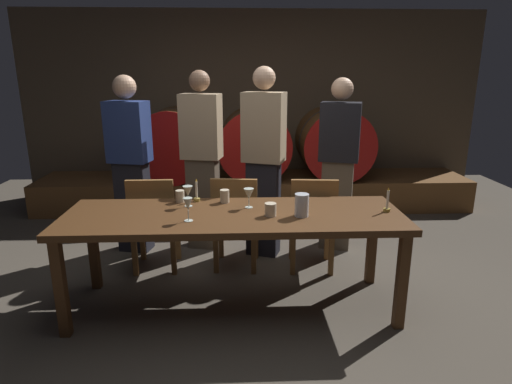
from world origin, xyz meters
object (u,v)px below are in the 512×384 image
(dining_table, at_px, (234,222))
(wine_glass_left, at_px, (188,192))
(cup_left, at_px, (180,196))
(wine_barrel_center, at_px, (254,143))
(chair_right, at_px, (312,219))
(candle_right, at_px, (387,205))
(cup_center, at_px, (225,196))
(guest_center_right, at_px, (264,162))
(chair_left, at_px, (154,220))
(guest_far_right, at_px, (338,164))
(wine_glass_center, at_px, (188,205))
(wine_barrel_left, at_px, (174,144))
(guest_center_left, at_px, (202,160))
(wine_glass_right, at_px, (249,194))
(wine_barrel_right, at_px, (333,143))
(chair_center, at_px, (236,218))
(pitcher, at_px, (302,205))
(cup_right, at_px, (270,210))
(guest_far_left, at_px, (130,164))

(dining_table, height_order, wine_glass_left, wine_glass_left)
(cup_left, bearing_deg, wine_barrel_center, 73.60)
(chair_right, distance_m, candle_right, 0.82)
(cup_center, bearing_deg, chair_right, 22.90)
(guest_center_right, bearing_deg, cup_center, 83.66)
(chair_left, xyz_separation_m, chair_right, (1.41, -0.05, 0.00))
(cup_left, bearing_deg, cup_center, -3.78)
(wine_barrel_center, bearing_deg, guest_far_right, -61.55)
(guest_center_right, xyz_separation_m, wine_glass_center, (-0.59, -1.16, -0.06))
(guest_far_right, xyz_separation_m, cup_center, (-1.10, -0.86, -0.07))
(wine_barrel_left, distance_m, cup_center, 2.42)
(guest_center_left, bearing_deg, chair_right, 160.36)
(wine_glass_right, bearing_deg, guest_far_right, 47.61)
(wine_barrel_left, height_order, candle_right, wine_barrel_left)
(wine_barrel_right, relative_size, wine_glass_right, 6.12)
(wine_barrel_right, relative_size, wine_glass_center, 5.51)
(wine_barrel_right, height_order, chair_center, wine_barrel_right)
(pitcher, bearing_deg, wine_barrel_center, 95.23)
(wine_barrel_center, height_order, wine_glass_left, wine_barrel_center)
(chair_right, distance_m, guest_center_left, 1.26)
(guest_center_right, distance_m, cup_right, 1.08)
(chair_left, xyz_separation_m, chair_center, (0.73, 0.00, 0.00))
(cup_left, height_order, cup_right, cup_left)
(guest_center_left, height_order, wine_glass_right, guest_center_left)
(cup_right, bearing_deg, guest_center_left, 114.58)
(wine_glass_center, bearing_deg, wine_glass_left, 96.29)
(chair_left, height_order, candle_right, candle_right)
(wine_barrel_center, height_order, chair_center, wine_barrel_center)
(wine_barrel_center, bearing_deg, candle_right, -71.02)
(guest_center_right, distance_m, cup_center, 0.82)
(wine_barrel_center, relative_size, candle_right, 4.89)
(dining_table, relative_size, guest_center_left, 1.40)
(wine_glass_center, height_order, wine_glass_right, wine_glass_center)
(wine_barrel_left, height_order, guest_center_left, guest_center_left)
(wine_glass_left, distance_m, wine_glass_center, 0.34)
(cup_center, bearing_deg, guest_far_left, 136.91)
(dining_table, xyz_separation_m, cup_center, (-0.07, 0.28, 0.12))
(chair_right, bearing_deg, guest_far_right, -117.28)
(cup_right, bearing_deg, candle_right, 3.92)
(wine_glass_left, height_order, wine_glass_center, wine_glass_center)
(wine_barrel_left, xyz_separation_m, candle_right, (1.93, -2.59, -0.05))
(wine_glass_left, bearing_deg, guest_far_left, 124.29)
(wine_glass_right, bearing_deg, wine_barrel_center, 86.99)
(wine_barrel_left, height_order, wine_barrel_center, same)
(wine_barrel_right, xyz_separation_m, candle_right, (-0.16, -2.59, -0.05))
(cup_right, bearing_deg, dining_table, 165.56)
(candle_right, bearing_deg, chair_left, 160.31)
(wine_glass_right, relative_size, cup_right, 1.59)
(guest_far_right, distance_m, cup_center, 1.40)
(guest_far_left, height_order, wine_glass_center, guest_far_left)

